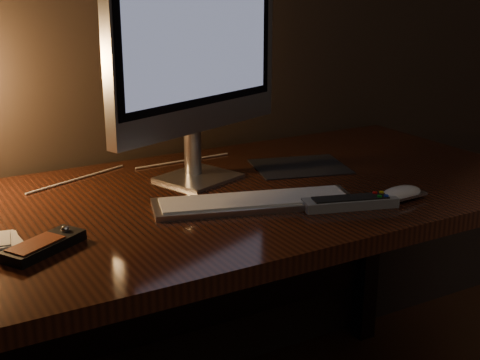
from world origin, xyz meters
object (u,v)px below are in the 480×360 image
media_remote (44,245)px  monitor (197,43)px  keyboard (254,202)px  tv_remote (350,202)px  desk (204,236)px  mouse (401,195)px

media_remote → monitor: bearing=-0.8°
keyboard → tv_remote: bearing=-16.5°
desk → media_remote: media_remote is taller
media_remote → tv_remote: 0.64m
monitor → tv_remote: size_ratio=2.64×
desk → tv_remote: bearing=-54.5°
tv_remote → mouse: bearing=10.9°
desk → mouse: 0.48m
monitor → tv_remote: 0.51m
media_remote → tv_remote: (0.63, -0.09, 0.00)m
keyboard → tv_remote: tv_remote is taller
keyboard → tv_remote: size_ratio=2.08×
tv_remote → media_remote: bearing=-170.8°
monitor → mouse: 0.58m
monitor → tv_remote: monitor is taller
monitor → keyboard: (0.02, -0.23, -0.32)m
media_remote → desk: bearing=-5.2°
keyboard → media_remote: media_remote is taller
mouse → media_remote: 0.77m
desk → mouse: bearing=-42.1°
monitor → keyboard: 0.40m
keyboard → mouse: size_ratio=4.04×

